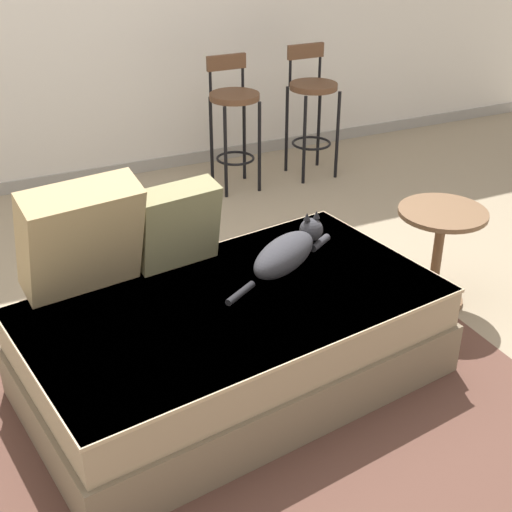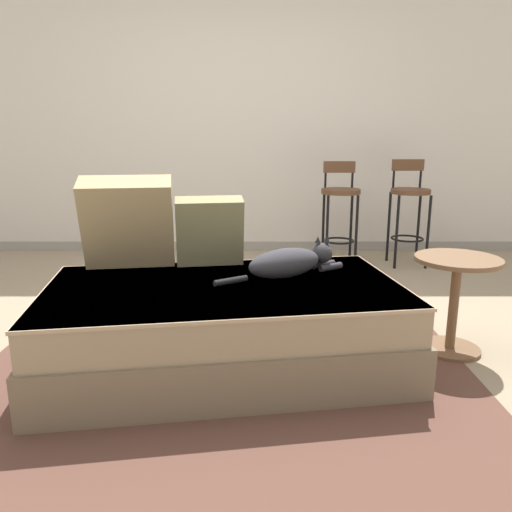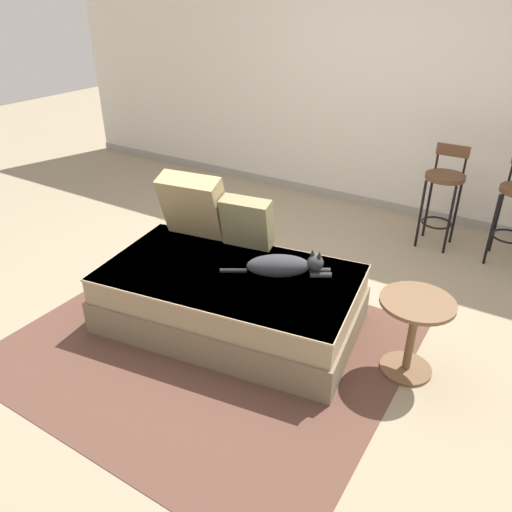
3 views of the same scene
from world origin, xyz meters
name	(u,v)px [view 2 (image 2 of 3)]	position (x,y,z in m)	size (l,w,h in m)	color
ground_plane	(231,335)	(0.00, 0.00, 0.00)	(16.00, 16.00, 0.00)	gray
wall_back_panel	(241,118)	(0.00, 2.25, 1.30)	(8.00, 0.10, 2.60)	silver
wall_baseboard_trim	(242,246)	(0.00, 2.20, 0.04)	(8.00, 0.02, 0.09)	gray
area_rug	(223,394)	(0.00, -0.70, 0.00)	(2.44, 2.08, 0.01)	brown
couch	(226,325)	(0.00, -0.40, 0.22)	(1.87, 1.23, 0.43)	#766750
throw_pillow_corner	(129,222)	(-0.53, -0.08, 0.68)	(0.52, 0.38, 0.51)	tan
throw_pillow_middle	(211,231)	(-0.10, -0.02, 0.62)	(0.39, 0.25, 0.39)	#847F56
cat	(291,262)	(0.33, -0.25, 0.50)	(0.68, 0.42, 0.19)	#333338
bar_stool_near_window	(341,203)	(0.90, 1.64, 0.55)	(0.34, 0.34, 0.91)	black
bar_stool_by_doorway	(410,203)	(1.51, 1.64, 0.55)	(0.34, 0.34, 0.93)	black
side_table	(456,291)	(1.21, -0.22, 0.34)	(0.44, 0.44, 0.52)	brown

